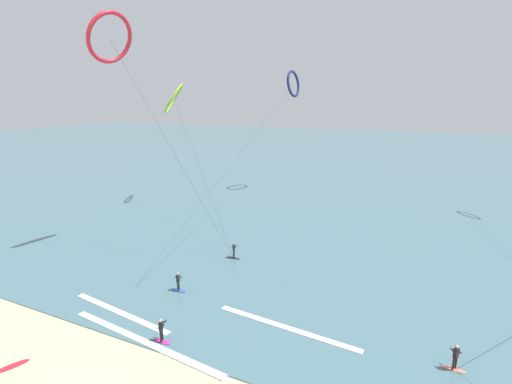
# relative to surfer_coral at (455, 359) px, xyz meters

# --- Properties ---
(sea_water) EXTENTS (400.00, 200.00, 0.08)m
(sea_water) POSITION_rel_surfer_coral_xyz_m (-17.20, 93.88, -0.78)
(sea_water) COLOR #476B75
(sea_water) RESTS_ON ground
(surfer_coral) EXTENTS (1.40, 0.72, 1.70)m
(surfer_coral) POSITION_rel_surfer_coral_xyz_m (0.00, 0.00, 0.00)
(surfer_coral) COLOR #EA7260
(surfer_coral) RESTS_ON ground
(surfer_cobalt) EXTENTS (1.40, 0.64, 1.70)m
(surfer_cobalt) POSITION_rel_surfer_coral_xyz_m (-20.80, 0.94, 0.00)
(surfer_cobalt) COLOR #2647B7
(surfer_cobalt) RESTS_ON ground
(surfer_charcoal) EXTENTS (1.40, 0.73, 1.70)m
(surfer_charcoal) POSITION_rel_surfer_coral_xyz_m (-19.72, 8.92, 0.00)
(surfer_charcoal) COLOR black
(surfer_charcoal) RESTS_ON ground
(surfer_magenta) EXTENTS (1.40, 0.67, 1.70)m
(surfer_magenta) POSITION_rel_surfer_coral_xyz_m (-17.68, -5.19, 0.00)
(surfer_magenta) COLOR #CC288E
(surfer_magenta) RESTS_ON ground
(kite_crimson) EXTENTS (13.40, 5.28, 24.14)m
(kite_crimson) POSITION_rel_surfer_coral_xyz_m (-31.62, 6.50, 20.91)
(kite_crimson) COLOR red
(kite_crimson) RESTS_ON ground
(kite_lime) EXTENTS (21.25, 18.99, 18.46)m
(kite_lime) POSITION_rel_surfer_coral_xyz_m (-38.25, 24.85, 15.38)
(kite_lime) COLOR #8CC62D
(kite_lime) RESTS_ON ground
(kite_navy) EXTENTS (1.48, 43.21, 21.00)m
(kite_navy) POSITION_rel_surfer_coral_xyz_m (-24.71, 40.37, 17.85)
(kite_navy) COLOR navy
(kite_navy) RESTS_ON ground
(surfboard_spare) EXTENTS (1.24, 1.95, 0.20)m
(surfboard_spare) POSITION_rel_surfer_coral_xyz_m (-24.53, -10.93, -0.78)
(surfboard_spare) COLOR red
(surfboard_spare) RESTS_ON ground
(wave_crest_near) EXTENTS (13.41, 1.83, 0.12)m
(wave_crest_near) POSITION_rel_surfer_coral_xyz_m (-18.84, -5.70, -0.76)
(wave_crest_near) COLOR white
(wave_crest_near) RESTS_ON ground
(wave_crest_mid) EXTENTS (10.09, 1.74, 0.12)m
(wave_crest_mid) POSITION_rel_surfer_coral_xyz_m (-22.82, -3.71, -0.76)
(wave_crest_mid) COLOR white
(wave_crest_mid) RESTS_ON ground
(wave_crest_far) EXTENTS (10.89, 1.39, 0.12)m
(wave_crest_far) POSITION_rel_surfer_coral_xyz_m (-10.63, -0.22, -0.76)
(wave_crest_far) COLOR white
(wave_crest_far) RESTS_ON ground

